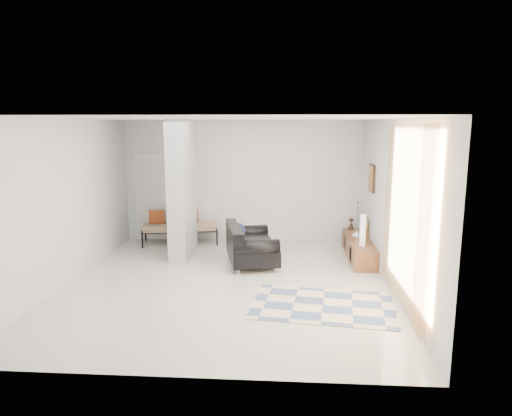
{
  "coord_description": "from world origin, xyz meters",
  "views": [
    {
      "loc": [
        1.03,
        -7.47,
        2.72
      ],
      "look_at": [
        0.48,
        0.6,
        1.22
      ],
      "focal_mm": 32.0,
      "sensor_mm": 36.0,
      "label": 1
    }
  ],
  "objects": [
    {
      "name": "wall_front",
      "position": [
        0.0,
        -3.0,
        1.4
      ],
      "size": [
        6.0,
        0.0,
        6.0
      ],
      "primitive_type": "plane",
      "rotation": [
        -1.57,
        0.0,
        0.0
      ],
      "color": "silver",
      "rests_on": "ground"
    },
    {
      "name": "media_console",
      "position": [
        2.52,
        1.7,
        0.2
      ],
      "size": [
        0.45,
        1.99,
        0.8
      ],
      "color": "brown",
      "rests_on": "floor"
    },
    {
      "name": "hallway_door",
      "position": [
        -2.1,
        2.96,
        1.02
      ],
      "size": [
        0.85,
        0.06,
        2.04
      ],
      "primitive_type": "cube",
      "color": "white",
      "rests_on": "floor"
    },
    {
      "name": "vase",
      "position": [
        2.47,
        1.72,
        0.48
      ],
      "size": [
        0.19,
        0.19,
        0.17
      ],
      "primitive_type": "imported",
      "rotation": [
        0.0,
        0.0,
        -0.17
      ],
      "color": "white",
      "rests_on": "media_console"
    },
    {
      "name": "partition_column",
      "position": [
        -1.1,
        1.6,
        1.4
      ],
      "size": [
        0.35,
        1.2,
        2.8
      ],
      "primitive_type": "cube",
      "color": "#A6AAAD",
      "rests_on": "floor"
    },
    {
      "name": "wall_art",
      "position": [
        2.72,
        1.7,
        1.65
      ],
      "size": [
        0.04,
        0.45,
        0.55
      ],
      "primitive_type": "cube",
      "color": "#321E0D",
      "rests_on": "wall_right"
    },
    {
      "name": "wall_right",
      "position": [
        2.75,
        0.0,
        1.4
      ],
      "size": [
        0.0,
        6.0,
        6.0
      ],
      "primitive_type": "plane",
      "rotation": [
        1.57,
        0.0,
        -1.57
      ],
      "color": "silver",
      "rests_on": "ground"
    },
    {
      "name": "cylinder_lamp",
      "position": [
        2.5,
        1.16,
        0.7
      ],
      "size": [
        0.11,
        0.11,
        0.61
      ],
      "primitive_type": "cylinder",
      "color": "beige",
      "rests_on": "media_console"
    },
    {
      "name": "wall_back",
      "position": [
        0.0,
        3.0,
        1.4
      ],
      "size": [
        6.0,
        0.0,
        6.0
      ],
      "primitive_type": "plane",
      "rotation": [
        1.57,
        0.0,
        0.0
      ],
      "color": "silver",
      "rests_on": "ground"
    },
    {
      "name": "loveseat",
      "position": [
        0.3,
        1.19,
        0.36
      ],
      "size": [
        1.19,
        1.66,
        0.76
      ],
      "rotation": [
        0.0,
        0.0,
        0.22
      ],
      "color": "silver",
      "rests_on": "floor"
    },
    {
      "name": "daybed",
      "position": [
        -1.43,
        2.62,
        0.42
      ],
      "size": [
        1.79,
        1.03,
        0.77
      ],
      "rotation": [
        0.0,
        0.0,
        0.2
      ],
      "color": "black",
      "rests_on": "floor"
    },
    {
      "name": "area_rug",
      "position": [
        1.6,
        -0.9,
        0.01
      ],
      "size": [
        2.27,
        1.66,
        0.01
      ],
      "primitive_type": "cube",
      "rotation": [
        0.0,
        0.0,
        -0.12
      ],
      "color": "beige",
      "rests_on": "floor"
    },
    {
      "name": "curtain",
      "position": [
        2.67,
        -1.15,
        1.45
      ],
      "size": [
        0.0,
        2.55,
        2.55
      ],
      "primitive_type": "plane",
      "rotation": [
        1.57,
        0.0,
        1.57
      ],
      "color": "gold",
      "rests_on": "wall_right"
    },
    {
      "name": "wall_left",
      "position": [
        -2.75,
        0.0,
        1.4
      ],
      "size": [
        0.0,
        6.0,
        6.0
      ],
      "primitive_type": "plane",
      "rotation": [
        1.57,
        0.0,
        1.57
      ],
      "color": "silver",
      "rests_on": "ground"
    },
    {
      "name": "ceiling",
      "position": [
        0.0,
        0.0,
        2.8
      ],
      "size": [
        6.0,
        6.0,
        0.0
      ],
      "primitive_type": "plane",
      "rotation": [
        3.14,
        0.0,
        0.0
      ],
      "color": "white",
      "rests_on": "wall_back"
    },
    {
      "name": "bronze_figurine",
      "position": [
        2.47,
        2.53,
        0.53
      ],
      "size": [
        0.15,
        0.15,
        0.26
      ],
      "primitive_type": null,
      "rotation": [
        0.0,
        0.0,
        0.17
      ],
      "color": "black",
      "rests_on": "media_console"
    },
    {
      "name": "floor",
      "position": [
        0.0,
        0.0,
        0.0
      ],
      "size": [
        6.0,
        6.0,
        0.0
      ],
      "primitive_type": "plane",
      "color": "beige",
      "rests_on": "ground"
    }
  ]
}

